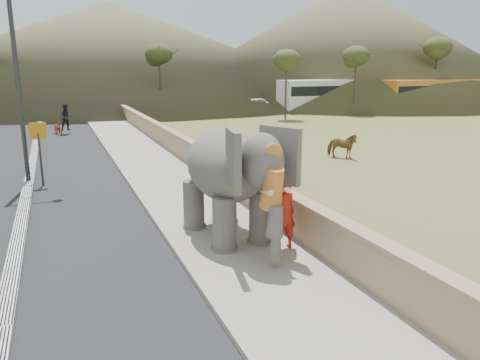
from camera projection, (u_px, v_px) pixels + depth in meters
name	position (u px, v px, depth m)	size (l,w,h in m)	color
ground	(283.00, 296.00, 9.20)	(160.00, 160.00, 0.00)	olive
road	(28.00, 194.00, 16.44)	(7.00, 120.00, 0.03)	black
median	(27.00, 192.00, 16.42)	(0.35, 120.00, 0.22)	black
walkway	(167.00, 180.00, 18.22)	(3.00, 120.00, 0.15)	#9E9687
parapet	(208.00, 165.00, 18.69)	(0.30, 120.00, 1.10)	tan
lamppost	(24.00, 53.00, 16.63)	(1.76, 0.36, 8.00)	#302F34
signboard	(39.00, 143.00, 17.27)	(0.60, 0.08, 2.40)	#2D2D33
cow	(342.00, 146.00, 22.83)	(0.67, 1.47, 1.24)	brown
distant_car	(260.00, 105.00, 46.18)	(1.70, 4.23, 1.44)	silver
bus_white	(330.00, 95.00, 47.36)	(2.50, 11.00, 3.10)	white
bus_orange	(431.00, 95.00, 47.88)	(2.50, 11.00, 3.10)	orange
hill_right	(346.00, 41.00, 67.16)	(56.00, 56.00, 16.00)	brown
hill_far	(110.00, 49.00, 72.58)	(80.00, 80.00, 14.00)	brown
elephant_and_man	(226.00, 181.00, 11.80)	(2.51, 4.21, 2.89)	#66625C
motorcyclist	(62.00, 122.00, 30.80)	(1.58, 1.90, 2.04)	maroon
trees	(120.00, 74.00, 33.25)	(47.23, 45.22, 8.69)	#473828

